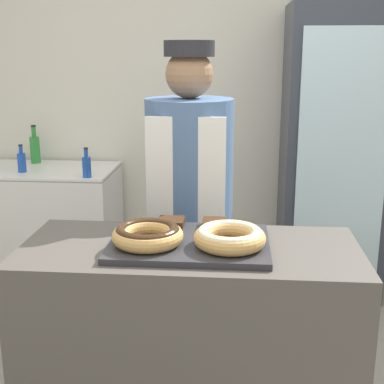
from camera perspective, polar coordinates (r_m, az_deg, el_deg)
name	(u,v)px	position (r m, az deg, el deg)	size (l,w,h in m)	color
wall_back	(215,90)	(3.98, 2.49, 10.78)	(8.00, 0.06, 2.70)	silver
display_counter	(190,359)	(2.18, -0.23, -17.41)	(1.25, 0.54, 0.93)	#4C4742
serving_tray	(190,243)	(1.96, -0.24, -5.49)	(0.58, 0.42, 0.02)	#2D2D33
donut_chocolate_glaze	(148,234)	(1.92, -4.75, -4.50)	(0.26, 0.26, 0.07)	tan
donut_light_glaze	(230,236)	(1.89, 4.05, -4.75)	(0.26, 0.26, 0.07)	tan
brownie_back_left	(171,223)	(2.10, -2.24, -3.30)	(0.10, 0.10, 0.03)	#382111
brownie_back_right	(215,224)	(2.09, 2.48, -3.42)	(0.10, 0.10, 0.03)	#382111
baker_person	(189,212)	(2.59, -0.29, -2.16)	(0.41, 0.41, 1.67)	#4C4C51
beverage_fridge	(333,153)	(3.71, 14.80, 3.99)	(0.66, 0.62, 1.92)	#333842
chest_freezer	(41,223)	(4.05, -15.83, -3.21)	(1.10, 0.61, 0.82)	white
bottle_blue	(22,161)	(3.85, -17.71, 3.12)	(0.06, 0.06, 0.19)	#1E4CB2
bottle_blue_b	(87,166)	(3.58, -11.17, 2.75)	(0.06, 0.06, 0.20)	#1E4CB2
bottle_green	(35,148)	(4.13, -16.40, 4.49)	(0.07, 0.07, 0.28)	#2D8C38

